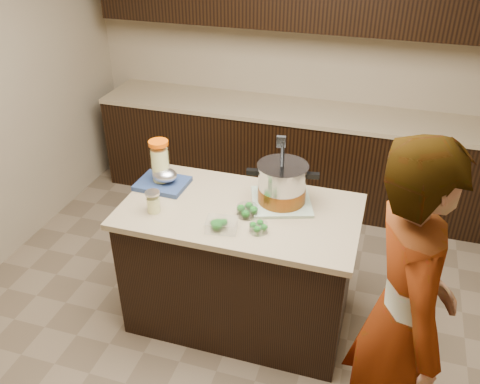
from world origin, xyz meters
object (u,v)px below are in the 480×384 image
Objects in this scene: stock_pot at (282,186)px; island at (240,266)px; person at (402,318)px; lemonade_pitcher at (160,165)px.

island is at bearing -157.74° from stock_pot.
island is 0.63m from stock_pot.
person is (0.75, -0.81, -0.11)m from stock_pot.
lemonade_pitcher is at bearing 167.07° from island.
island is 0.84m from lemonade_pitcher.
island is 3.28× the size of stock_pot.
person is (0.98, -0.67, 0.46)m from island.
island is 1.27m from person.
person is at bearing -56.91° from stock_pot.
stock_pot reaches higher than lemonade_pitcher.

